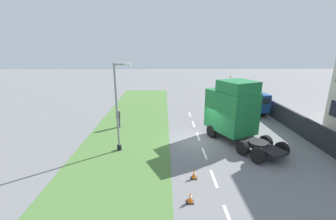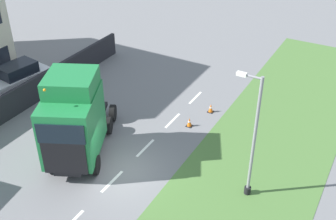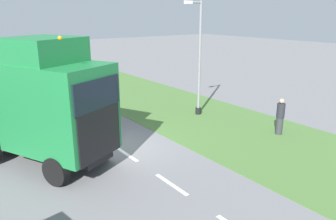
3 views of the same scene
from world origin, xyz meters
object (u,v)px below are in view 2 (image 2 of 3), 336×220
lamp_post (252,145)px  lorry_cab (74,120)px  traffic_cone_trailing (189,122)px  parked_car (19,80)px  traffic_cone_lead (211,108)px

lamp_post → lorry_cab: bearing=11.8°
lorry_cab → traffic_cone_trailing: (-3.83, -5.69, -2.20)m
parked_car → lorry_cab: bearing=164.5°
traffic_cone_trailing → parked_car: bearing=9.7°
lorry_cab → traffic_cone_trailing: size_ratio=12.17×
lamp_post → traffic_cone_trailing: size_ratio=11.09×
lorry_cab → parked_car: lorry_cab is taller
traffic_cone_lead → traffic_cone_trailing: bearing=77.6°
parked_car → lamp_post: bearing=-177.2°
parked_car → traffic_cone_lead: parked_car is taller
lamp_post → traffic_cone_trailing: bearing=-37.4°
parked_car → lamp_post: lamp_post is taller
lamp_post → traffic_cone_trailing: (5.02, -3.84, -2.67)m
lorry_cab → traffic_cone_trailing: lorry_cab is taller
parked_car → traffic_cone_lead: bearing=-152.6°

